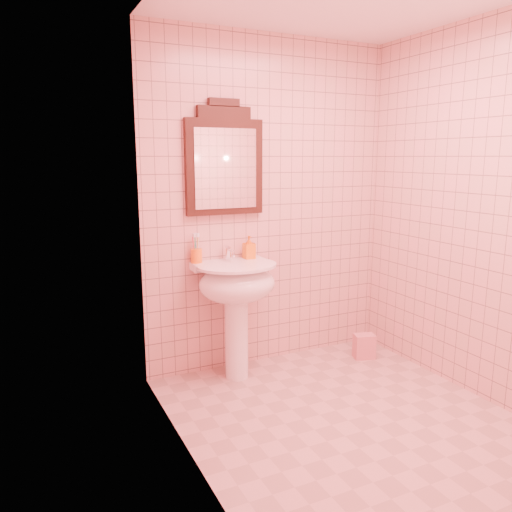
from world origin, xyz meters
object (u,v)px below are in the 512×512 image
pedestal_sink (237,291)px  toothbrush_cup (196,255)px  soap_dispenser (249,247)px  towel (364,346)px  mirror (225,162)px

pedestal_sink → toothbrush_cup: (-0.24, 0.17, 0.25)m
pedestal_sink → soap_dispenser: (0.16, 0.14, 0.29)m
toothbrush_cup → pedestal_sink: bearing=-35.2°
toothbrush_cup → towel: bearing=-12.1°
toothbrush_cup → mirror: bearing=7.5°
towel → toothbrush_cup: bearing=167.9°
toothbrush_cup → soap_dispenser: size_ratio=1.09×
pedestal_sink → soap_dispenser: 0.36m
pedestal_sink → toothbrush_cup: 0.39m
pedestal_sink → soap_dispenser: soap_dispenser is taller
pedestal_sink → mirror: (0.00, 0.20, 0.91)m
soap_dispenser → towel: soap_dispenser is taller
soap_dispenser → toothbrush_cup: bearing=176.1°
soap_dispenser → towel: (0.91, -0.25, -0.85)m
mirror → toothbrush_cup: size_ratio=4.32×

